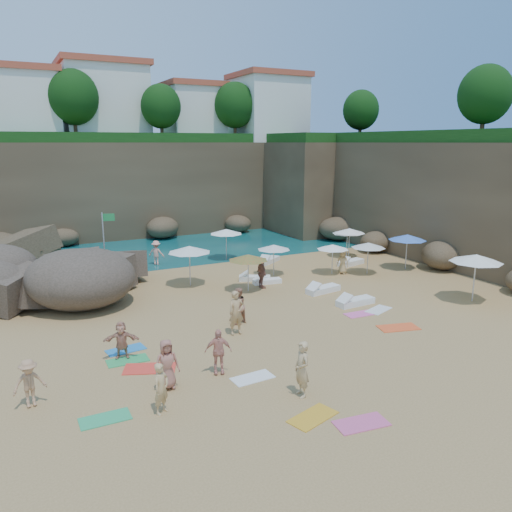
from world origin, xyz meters
name	(u,v)px	position (x,y,z in m)	size (l,w,h in m)	color
ground	(247,313)	(0.00, 0.00, 0.00)	(120.00, 120.00, 0.00)	tan
seawater	(116,224)	(0.00, 30.00, 0.00)	(120.00, 120.00, 0.00)	#0C4751
cliff_back	(147,187)	(2.00, 25.00, 4.00)	(44.00, 8.00, 8.00)	brown
cliff_right	(423,196)	(19.00, 8.00, 4.00)	(8.00, 30.00, 8.00)	brown
cliff_corner	(315,185)	(17.00, 20.00, 4.00)	(10.00, 12.00, 8.00)	brown
clifftop_buildings	(152,106)	(2.96, 25.79, 11.24)	(28.48, 9.48, 7.00)	white
clifftop_trees	(194,102)	(4.78, 19.52, 11.26)	(35.60, 23.82, 4.40)	#11380F
rock_outcrop	(64,296)	(-7.54, 6.93, 0.00)	(7.90, 5.93, 3.16)	brown
flag_pole	(106,236)	(-4.60, 10.16, 2.50)	(0.76, 0.21, 3.92)	silver
parasol_0	(274,247)	(4.54, 5.57, 1.76)	(2.03, 2.03, 1.92)	silver
parasol_1	(226,232)	(3.68, 10.88, 1.97)	(2.27, 2.27, 2.14)	silver
parasol_2	(350,231)	(11.74, 7.50, 1.91)	(2.20, 2.20, 2.08)	silver
parasol_4	(406,224)	(16.99, 7.50, 2.01)	(2.32, 2.32, 2.19)	silver
parasol_5	(189,249)	(-0.84, 5.74, 2.13)	(2.45, 2.45, 2.32)	silver
parasol_6	(248,257)	(1.65, 3.25, 1.91)	(2.20, 2.20, 2.08)	silver
parasol_7	(347,232)	(11.64, 7.61, 1.84)	(2.12, 2.12, 2.00)	silver
parasol_8	(368,245)	(9.89, 3.19, 1.82)	(2.10, 2.10, 1.98)	silver
parasol_9	(333,247)	(7.94, 4.20, 1.71)	(1.98, 1.98, 1.87)	silver
parasol_10	(407,237)	(12.91, 3.05, 2.08)	(2.40, 2.40, 2.27)	silver
parasol_11	(476,258)	(11.19, -3.63, 2.27)	(2.62, 2.62, 2.48)	silver
lounger_0	(267,281)	(3.29, 4.12, 0.13)	(1.66, 0.55, 0.26)	white
lounger_1	(255,278)	(2.93, 4.99, 0.14)	(1.84, 0.61, 0.29)	white
lounger_2	(269,260)	(5.88, 8.61, 0.15)	(1.97, 0.66, 0.31)	silver
lounger_3	(323,290)	(5.19, 1.17, 0.16)	(2.03, 0.68, 0.32)	white
lounger_4	(351,263)	(10.41, 5.52, 0.16)	(2.05, 0.68, 0.32)	white
lounger_5	(355,302)	(5.42, -1.37, 0.16)	(2.05, 0.68, 0.32)	white
towel_1	(361,423)	(-1.28, -10.22, 0.01)	(1.58, 0.79, 0.03)	#DB5588
towel_2	(313,417)	(-2.35, -9.29, 0.01)	(1.57, 0.78, 0.03)	gold
towel_3	(105,419)	(-7.91, -6.56, 0.01)	(1.48, 0.74, 0.03)	#2EA162
towel_5	(253,378)	(-2.82, -6.20, 0.01)	(1.48, 0.74, 0.03)	white
towel_7	(150,368)	(-5.82, -3.84, 0.02)	(1.85, 0.92, 0.03)	#F13A2A
towel_8	(126,350)	(-6.21, -1.76, 0.01)	(1.49, 0.74, 0.03)	#237CBF
towel_9	(360,314)	(4.71, -2.61, 0.01)	(1.45, 0.73, 0.03)	pink
towel_10	(398,328)	(5.11, -4.81, 0.02)	(1.77, 0.88, 0.03)	#FE5928
towel_11	(128,360)	(-6.38, -2.80, 0.01)	(1.53, 0.76, 0.03)	green
towel_13	(378,310)	(5.92, -2.53, 0.01)	(1.50, 0.75, 0.03)	silver
person_stand_0	(161,388)	(-6.28, -6.97, 0.81)	(0.59, 0.39, 1.61)	tan
person_stand_1	(238,306)	(-1.00, -1.12, 0.84)	(0.82, 0.64, 1.69)	#B6785B
person_stand_2	(156,253)	(-1.16, 11.48, 0.82)	(1.06, 0.44, 1.64)	#EF9F88
person_stand_3	(262,273)	(2.57, 3.40, 0.88)	(1.03, 0.43, 1.75)	#8E5847
person_stand_4	(343,262)	(8.52, 3.91, 0.74)	(0.73, 0.40, 1.49)	tan
person_stand_5	(99,273)	(-5.58, 7.37, 0.93)	(1.72, 0.49, 1.85)	tan
person_stand_6	(302,369)	(-1.95, -8.00, 0.93)	(0.68, 0.44, 1.86)	tan
person_lie_0	(31,401)	(-9.80, -4.79, 0.20)	(0.99, 1.53, 0.41)	tan
person_lie_1	(218,368)	(-3.74, -5.32, 0.20)	(0.95, 1.62, 0.40)	#E39681
person_lie_2	(168,382)	(-5.68, -5.57, 0.23)	(0.83, 1.69, 0.45)	#A66453
person_lie_3	(122,354)	(-6.50, -2.49, 0.19)	(1.33, 1.43, 0.38)	tan
person_lie_4	(236,329)	(-1.61, -2.23, 0.23)	(0.69, 1.89, 0.45)	tan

